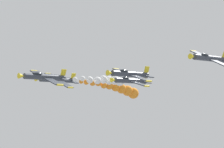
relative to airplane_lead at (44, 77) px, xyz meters
The scene contains 7 objects.
airplane_lead is the anchor object (origin of this frame).
smoke_trail_lead 18.72m from the airplane_lead, 83.15° to the right, with size 5.02×16.94×2.45m.
airplane_left_inner 16.18m from the airplane_lead, 135.05° to the right, with size 9.25×10.35×3.37m.
airplane_right_inner 15.90m from the airplane_lead, 44.36° to the right, with size 9.01×10.35×3.88m.
smoke_trail_right_inner 30.62m from the airplane_lead, 70.77° to the right, with size 4.06×16.61×4.31m.
airplane_left_outer 22.61m from the airplane_lead, 90.12° to the right, with size 9.34×10.35×3.22m.
airplane_right_outer 31.16m from the airplane_lead, 135.13° to the right, with size 8.90×10.35×4.18m.
Camera 1 is at (-75.24, 67.63, 73.05)m, focal length 81.48 mm.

